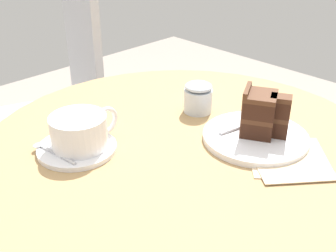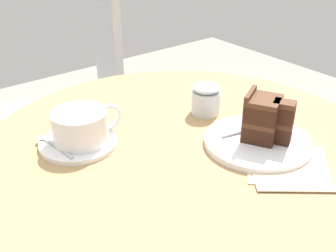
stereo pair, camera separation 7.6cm
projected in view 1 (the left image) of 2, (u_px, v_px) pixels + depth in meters
cafe_table at (184, 194)px, 0.84m from camera, size 0.77×0.77×0.71m
saucer at (77, 148)px, 0.76m from camera, size 0.14×0.14×0.01m
coffee_cup at (80, 130)px, 0.74m from camera, size 0.14×0.10×0.06m
teaspoon at (49, 150)px, 0.74m from camera, size 0.03×0.11×0.00m
cake_plate at (255, 137)px, 0.79m from camera, size 0.20×0.20×0.01m
cake_slice at (262, 114)px, 0.77m from camera, size 0.08×0.10×0.09m
fork at (257, 121)px, 0.83m from camera, size 0.15×0.04×0.00m
napkin at (288, 159)px, 0.73m from camera, size 0.20×0.19×0.00m
cafe_chair at (62, 95)px, 1.39m from camera, size 0.48×0.48×0.92m
sugar_pot at (198, 97)px, 0.89m from camera, size 0.06×0.06×0.07m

